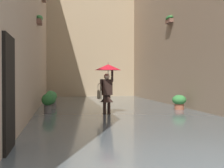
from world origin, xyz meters
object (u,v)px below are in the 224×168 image
potted_plant_near_right (52,98)px  potted_plant_mid_right (48,102)px  potted_plant_far_right (51,100)px  potted_plant_far_left (179,102)px  person_wading (107,79)px

potted_plant_near_right → potted_plant_mid_right: bearing=88.9°
potted_plant_far_right → potted_plant_far_left: (-5.41, 1.29, -0.04)m
potted_plant_mid_right → potted_plant_far_right: bearing=-92.3°
potted_plant_near_right → potted_plant_far_right: bearing=89.9°
person_wading → potted_plant_near_right: 5.12m
potted_plant_mid_right → potted_plant_near_right: (-0.07, -3.89, -0.09)m
potted_plant_near_right → potted_plant_far_left: 6.42m
potted_plant_near_right → potted_plant_far_left: potted_plant_near_right is taller
potted_plant_mid_right → potted_plant_near_right: bearing=-91.1°
potted_plant_mid_right → person_wading: bearing=163.7°
person_wading → potted_plant_far_right: person_wading is taller
person_wading → potted_plant_far_left: size_ratio=2.80×
potted_plant_mid_right → potted_plant_far_left: bearing=-175.6°
potted_plant_mid_right → potted_plant_near_right: size_ratio=1.08×
potted_plant_far_right → person_wading: bearing=132.4°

